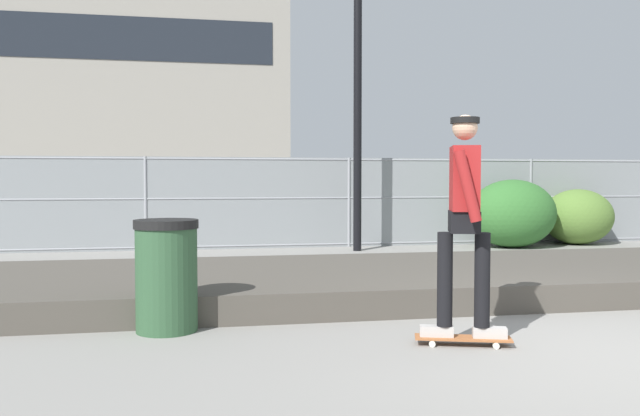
% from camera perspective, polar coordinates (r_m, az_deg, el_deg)
% --- Properties ---
extents(ground_plane, '(120.00, 120.00, 0.00)m').
position_cam_1_polar(ground_plane, '(5.70, 23.23, -11.89)').
color(ground_plane, gray).
extents(gravel_berm, '(15.69, 3.18, 0.30)m').
position_cam_1_polar(gravel_berm, '(8.43, 11.05, -6.05)').
color(gravel_berm, '#4C473F').
rests_on(gravel_berm, ground_plane).
extents(skateboard, '(0.82, 0.43, 0.07)m').
position_cam_1_polar(skateboard, '(5.71, 12.42, -11.12)').
color(skateboard, '#9E5B33').
rests_on(skateboard, ground_plane).
extents(skater, '(0.72, 0.62, 1.86)m').
position_cam_1_polar(skater, '(5.56, 12.53, -0.18)').
color(skater, '#B2ADA8').
rests_on(skater, skateboard).
extents(chain_fence, '(16.45, 0.06, 1.85)m').
position_cam_1_polar(chain_fence, '(13.51, 2.56, 0.53)').
color(chain_fence, gray).
rests_on(chain_fence, ground_plane).
extents(street_lamp, '(0.44, 0.44, 6.88)m').
position_cam_1_polar(street_lamp, '(13.04, 3.33, 15.24)').
color(street_lamp, black).
rests_on(street_lamp, ground_plane).
extents(parked_car_near, '(4.44, 2.02, 1.66)m').
position_cam_1_polar(parked_car_near, '(16.93, -12.95, 0.55)').
color(parked_car_near, black).
rests_on(parked_car_near, ground_plane).
extents(parked_car_mid, '(4.43, 2.00, 1.66)m').
position_cam_1_polar(parked_car_mid, '(18.02, 7.70, 0.71)').
color(parked_car_mid, silver).
rests_on(parked_car_mid, ground_plane).
extents(library_building, '(27.01, 11.12, 15.30)m').
position_cam_1_polar(library_building, '(45.62, -20.98, 10.23)').
color(library_building, gray).
rests_on(library_building, ground_plane).
extents(shrub_left, '(1.81, 1.48, 1.40)m').
position_cam_1_polar(shrub_left, '(13.90, 16.53, -0.47)').
color(shrub_left, '#336B2D').
rests_on(shrub_left, ground_plane).
extents(shrub_center, '(1.54, 1.26, 1.19)m').
position_cam_1_polar(shrub_center, '(15.02, 21.69, -0.73)').
color(shrub_center, '#567A33').
rests_on(shrub_center, ground_plane).
extents(trash_bin, '(0.59, 0.59, 1.03)m').
position_cam_1_polar(trash_bin, '(6.16, -13.32, -5.75)').
color(trash_bin, '#2D5133').
rests_on(trash_bin, ground_plane).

